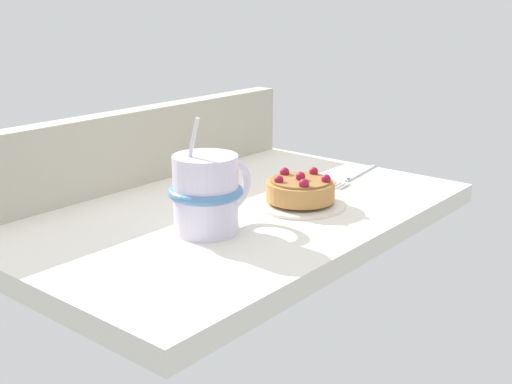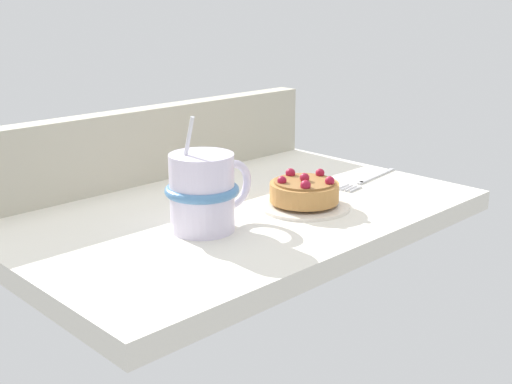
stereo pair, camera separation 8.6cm
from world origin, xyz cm
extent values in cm
cube|color=silver|center=(0.00, 0.00, -1.40)|extent=(64.75, 42.73, 2.80)
cube|color=#B2AD99|center=(0.00, 19.60, 5.78)|extent=(63.45, 3.54, 11.55)
cylinder|color=silver|center=(6.51, -6.98, 0.46)|extent=(12.77, 12.77, 0.92)
cylinder|color=silver|center=(6.51, -6.98, 0.23)|extent=(7.02, 7.02, 0.46)
cylinder|color=#B77F42|center=(6.51, -6.98, 2.22)|extent=(9.60, 9.60, 2.59)
cylinder|color=olive|center=(6.51, -6.98, 3.66)|extent=(8.45, 8.45, 0.30)
sphere|color=maroon|center=(6.51, -6.98, 4.23)|extent=(1.35, 1.35, 1.35)
sphere|color=maroon|center=(10.26, -6.57, 4.13)|extent=(1.29, 1.29, 1.29)
sphere|color=maroon|center=(7.31, -3.59, 4.10)|extent=(1.40, 1.40, 1.40)
sphere|color=maroon|center=(3.69, -5.37, 4.06)|extent=(1.29, 1.29, 1.29)
sphere|color=maroon|center=(4.08, -9.31, 4.14)|extent=(1.41, 1.41, 1.41)
sphere|color=maroon|center=(7.95, -10.26, 4.16)|extent=(1.33, 1.33, 1.33)
cylinder|color=silver|center=(-9.46, -4.20, 4.89)|extent=(8.05, 8.05, 9.79)
torus|color=#4C7FB2|center=(-9.46, -4.20, 5.21)|extent=(9.27, 9.27, 1.17)
torus|color=silver|center=(-4.47, -4.20, 4.89)|extent=(6.54, 1.06, 6.54)
cylinder|color=silver|center=(-11.07, -3.60, 10.99)|extent=(0.52, 2.77, 7.45)
cube|color=#B7B7BC|center=(26.95, -4.63, 0.30)|extent=(10.82, 2.15, 0.60)
cube|color=#B7B7BC|center=(21.58, -5.36, 0.30)|extent=(1.26, 0.72, 0.60)
cube|color=#B7B7BC|center=(17.97, -4.74, 0.30)|extent=(3.50, 0.71, 0.60)
cube|color=#B7B7BC|center=(18.07, -5.47, 0.30)|extent=(3.50, 0.71, 0.60)
cube|color=#B7B7BC|center=(18.16, -6.19, 0.30)|extent=(3.50, 0.71, 0.60)
cube|color=#B7B7BC|center=(18.26, -6.92, 0.30)|extent=(3.50, 0.71, 0.60)
camera|label=1|loc=(-65.07, -58.34, 28.48)|focal=46.29mm
camera|label=2|loc=(-59.23, -64.68, 28.48)|focal=46.29mm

